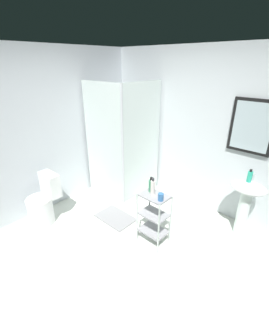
{
  "coord_description": "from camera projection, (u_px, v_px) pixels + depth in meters",
  "views": [
    {
      "loc": [
        1.53,
        -1.48,
        2.27
      ],
      "look_at": [
        -0.47,
        0.71,
        0.9
      ],
      "focal_mm": 24.8,
      "sensor_mm": 36.0,
      "label": 1
    }
  ],
  "objects": [
    {
      "name": "bath_mat",
      "position": [
        115.0,
        217.0,
        3.69
      ],
      "size": [
        0.6,
        0.4,
        0.02
      ],
      "primitive_type": "cube",
      "color": "gray",
      "rests_on": "ground_plane"
    },
    {
      "name": "wall_left",
      "position": [
        36.0,
        136.0,
        3.49
      ],
      "size": [
        0.1,
        4.2,
        2.5
      ],
      "primitive_type": "cube",
      "color": "silver",
      "rests_on": "ground_plane"
    },
    {
      "name": "body_wash_bottle_green",
      "position": [
        151.0,
        185.0,
        2.96
      ],
      "size": [
        0.07,
        0.07,
        0.2
      ],
      "color": "#3B8A60",
      "rests_on": "storage_cart"
    },
    {
      "name": "toilet",
      "position": [
        43.0,
        204.0,
        3.5
      ],
      "size": [
        0.37,
        0.49,
        0.76
      ],
      "color": "white",
      "rests_on": "ground_plane"
    },
    {
      "name": "rinse_cup",
      "position": [
        161.0,
        197.0,
        2.78
      ],
      "size": [
        0.07,
        0.07,
        0.09
      ],
      "primitive_type": "cylinder",
      "color": "#3870B2",
      "rests_on": "storage_cart"
    },
    {
      "name": "shower_stall",
      "position": [
        123.0,
        170.0,
        4.24
      ],
      "size": [
        0.92,
        0.92,
        2.0
      ],
      "color": "white",
      "rests_on": "ground_plane"
    },
    {
      "name": "hand_soap_bottle",
      "position": [
        250.0,
        176.0,
        3.05
      ],
      "size": [
        0.06,
        0.06,
        0.18
      ],
      "color": "#2DBC99",
      "rests_on": "pedestal_sink"
    },
    {
      "name": "lotion_bottle_white",
      "position": [
        153.0,
        187.0,
        2.88
      ],
      "size": [
        0.06,
        0.06,
        0.23
      ],
      "color": "white",
      "rests_on": "storage_cart"
    },
    {
      "name": "sink_faucet",
      "position": [
        253.0,
        177.0,
        3.11
      ],
      "size": [
        0.03,
        0.03,
        0.1
      ],
      "primitive_type": "cylinder",
      "color": "silver",
      "rests_on": "pedestal_sink"
    },
    {
      "name": "ground_plane",
      "position": [
        124.0,
        262.0,
        2.89
      ],
      "size": [
        4.2,
        4.2,
        0.02
      ],
      "primitive_type": "cube",
      "color": "silver"
    },
    {
      "name": "storage_cart",
      "position": [
        154.0,
        215.0,
        3.04
      ],
      "size": [
        0.38,
        0.28,
        0.74
      ],
      "color": "silver",
      "rests_on": "ground_plane"
    },
    {
      "name": "pedestal_sink",
      "position": [
        246.0,
        198.0,
        3.14
      ],
      "size": [
        0.46,
        0.37,
        0.81
      ],
      "color": "white",
      "rests_on": "ground_plane"
    },
    {
      "name": "wall_back",
      "position": [
        207.0,
        133.0,
        3.59
      ],
      "size": [
        4.2,
        0.14,
        2.5
      ],
      "color": "silver",
      "rests_on": "ground_plane"
    }
  ]
}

